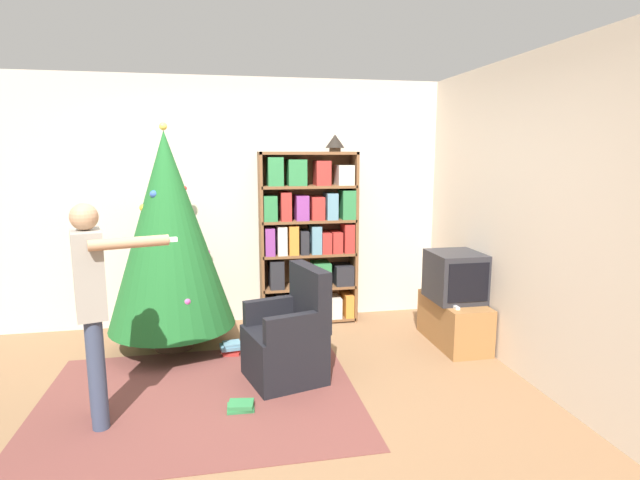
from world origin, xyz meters
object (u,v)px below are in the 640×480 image
(christmas_tree, at_px, (169,231))
(standing_person, at_px, (92,297))
(bookshelf, at_px, (309,242))
(table_lamp, at_px, (335,142))
(television, at_px, (456,276))
(armchair, at_px, (289,341))

(christmas_tree, relative_size, standing_person, 1.39)
(christmas_tree, bearing_deg, bookshelf, 19.84)
(table_lamp, bearing_deg, christmas_tree, -163.10)
(bookshelf, height_order, table_lamp, table_lamp)
(television, bearing_deg, table_lamp, 136.72)
(television, distance_m, table_lamp, 1.85)
(bookshelf, xyz_separation_m, armchair, (-0.40, -1.37, -0.56))
(bookshelf, height_order, christmas_tree, christmas_tree)
(bookshelf, bearing_deg, armchair, -106.35)
(bookshelf, xyz_separation_m, standing_person, (-1.75, -1.79, -0.00))
(bookshelf, distance_m, television, 1.57)
(bookshelf, bearing_deg, christmas_tree, -160.16)
(armchair, relative_size, standing_person, 0.61)
(bookshelf, height_order, television, bookshelf)
(christmas_tree, bearing_deg, television, -8.84)
(bookshelf, xyz_separation_m, table_lamp, (0.29, 0.01, 1.05))
(bookshelf, relative_size, television, 3.61)
(standing_person, bearing_deg, table_lamp, 115.13)
(armchair, bearing_deg, television, 89.92)
(armchair, xyz_separation_m, standing_person, (-1.35, -0.43, 0.56))
(bookshelf, distance_m, standing_person, 2.51)
(christmas_tree, height_order, armchair, christmas_tree)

